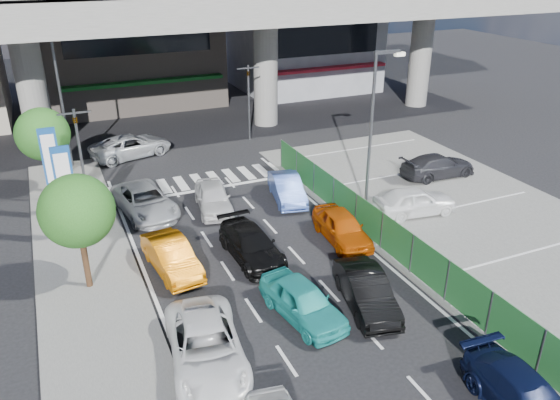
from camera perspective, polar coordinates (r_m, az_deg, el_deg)
name	(u,v)px	position (r m, az deg, el deg)	size (l,w,h in m)	color
ground	(292,300)	(21.27, 1.28, -10.43)	(120.00, 120.00, 0.00)	black
parking_lot	(479,225)	(28.34, 20.10, -2.44)	(12.00, 28.00, 0.06)	#5A5A57
sidewalk_left	(90,287)	(23.19, -19.23, -8.54)	(4.00, 30.00, 0.12)	#5A5A57
fence_run	(395,241)	(23.88, 11.91, -4.22)	(0.16, 22.00, 1.80)	#20602A
expressway	(151,8)	(38.61, -13.29, 18.93)	(64.00, 14.00, 10.75)	slate
building_center	(126,13)	(49.49, -15.83, 18.33)	(14.00, 10.90, 15.00)	gray
building_east	(304,23)	(53.51, 2.51, 17.97)	(12.00, 10.90, 12.00)	gray
traffic_light_left	(77,134)	(28.97, -20.42, 6.48)	(1.60, 1.24, 5.20)	#595B60
traffic_light_right	(248,84)	(37.98, -3.32, 12.03)	(1.60, 1.24, 5.20)	#595B60
street_lamp_right	(375,118)	(27.22, 9.87, 8.42)	(1.65, 0.22, 8.00)	#595B60
street_lamp_left	(63,91)	(34.56, -21.72, 10.50)	(1.65, 0.22, 8.00)	#595B60
signboard_near	(65,182)	(25.43, -21.56, 1.75)	(0.80, 0.14, 4.70)	#595B60
signboard_far	(51,161)	(28.25, -22.79, 3.77)	(0.80, 0.14, 4.70)	#595B60
tree_near	(77,211)	(21.63, -20.44, -1.12)	(2.80, 2.80, 4.80)	#382314
tree_far	(43,134)	(31.50, -23.56, 6.30)	(2.80, 2.80, 4.80)	#382314
minivan_navy_back	(526,400)	(17.87, 24.35, -18.46)	(1.78, 4.39, 1.27)	black
sedan_white_mid_left	(206,346)	(18.22, -7.74, -14.88)	(2.29, 4.97, 1.38)	white
taxi_teal_mid	(303,301)	(20.04, 2.38, -10.51)	(1.63, 4.05, 1.38)	teal
hatch_black_mid_right	(366,291)	(20.80, 9.01, -9.39)	(1.44, 4.14, 1.36)	black
taxi_orange_left	(172,256)	(23.14, -11.27, -5.80)	(1.43, 4.09, 1.35)	#CD6A06
sedan_black_mid	(251,245)	(23.64, -3.00, -4.70)	(1.82, 4.46, 1.30)	black
taxi_orange_right	(342,227)	(25.13, 6.49, -2.82)	(1.63, 4.05, 1.38)	#C24C06
wagon_silver_front_left	(145,201)	(28.33, -13.93, -0.13)	(2.29, 4.97, 1.38)	#9EA1A5
sedan_white_front_mid	(213,197)	(28.14, -7.01, 0.28)	(1.63, 4.05, 1.38)	silver
kei_truck_front_right	(287,189)	(29.02, 0.73, 1.21)	(1.41, 4.06, 1.34)	#496BC8
crossing_wagon_silver	(131,146)	(36.62, -15.29, 5.48)	(2.39, 5.18, 1.44)	#B9BDC2
parked_sedan_white	(415,201)	(28.15, 13.89, -0.09)	(1.69, 4.20, 1.43)	white
parked_sedan_dgrey	(438,166)	(33.30, 16.18, 3.46)	(1.86, 4.58, 1.33)	#28282D
traffic_cone	(351,202)	(28.19, 7.43, -0.24)	(0.40, 0.40, 0.77)	#F7450D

